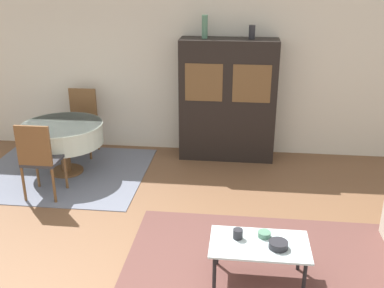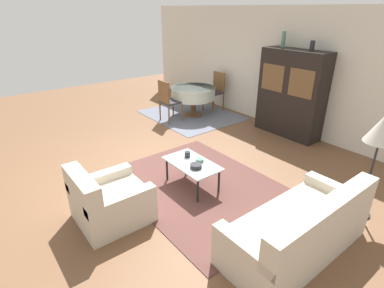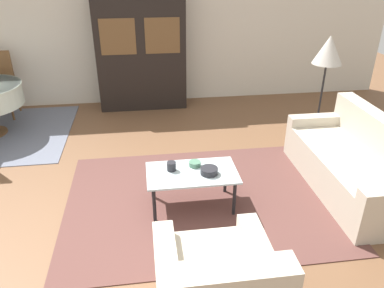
{
  "view_description": "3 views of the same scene",
  "coord_description": "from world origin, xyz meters",
  "px_view_note": "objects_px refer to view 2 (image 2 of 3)",
  "views": [
    {
      "loc": [
        0.74,
        -3.35,
        2.83
      ],
      "look_at": [
        0.2,
        1.4,
        0.95
      ],
      "focal_mm": 42.0,
      "sensor_mm": 36.0,
      "label": 1
    },
    {
      "loc": [
        4.24,
        -2.28,
        2.64
      ],
      "look_at": [
        0.97,
        0.27,
        0.75
      ],
      "focal_mm": 28.0,
      "sensor_mm": 36.0,
      "label": 2
    },
    {
      "loc": [
        0.52,
        -2.99,
        2.43
      ],
      "look_at": [
        0.97,
        0.27,
        0.75
      ],
      "focal_mm": 35.0,
      "sensor_mm": 36.0,
      "label": 3
    }
  ],
  "objects_px": {
    "dining_chair_far": "(216,89)",
    "vase_short": "(312,46)",
    "dining_chair_near": "(168,99)",
    "cup": "(187,154)",
    "bowl": "(196,166)",
    "vase_tall": "(283,39)",
    "bowl_small": "(200,160)",
    "display_cabinet": "(291,94)",
    "coffee_table": "(192,165)",
    "couch": "(299,231)",
    "armchair": "(108,201)",
    "floor_lamp": "(382,132)",
    "dining_table": "(193,93)"
  },
  "relations": [
    {
      "from": "vase_tall",
      "to": "vase_short",
      "type": "relative_size",
      "value": 1.69
    },
    {
      "from": "dining_chair_near",
      "to": "vase_tall",
      "type": "distance_m",
      "value": 2.96
    },
    {
      "from": "couch",
      "to": "bowl",
      "type": "distance_m",
      "value": 1.73
    },
    {
      "from": "vase_tall",
      "to": "couch",
      "type": "bearing_deg",
      "value": -47.93
    },
    {
      "from": "coffee_table",
      "to": "bowl",
      "type": "relative_size",
      "value": 5.23
    },
    {
      "from": "dining_chair_near",
      "to": "vase_tall",
      "type": "xyz_separation_m",
      "value": [
        1.96,
        1.69,
        1.44
      ]
    },
    {
      "from": "dining_chair_far",
      "to": "bowl",
      "type": "xyz_separation_m",
      "value": [
        2.93,
        -3.04,
        -0.13
      ]
    },
    {
      "from": "armchair",
      "to": "bowl",
      "type": "height_order",
      "value": "armchair"
    },
    {
      "from": "cup",
      "to": "vase_tall",
      "type": "xyz_separation_m",
      "value": [
        -0.59,
        3.01,
        1.56
      ]
    },
    {
      "from": "display_cabinet",
      "to": "cup",
      "type": "xyz_separation_m",
      "value": [
        0.23,
        -3.01,
        -0.46
      ]
    },
    {
      "from": "couch",
      "to": "cup",
      "type": "height_order",
      "value": "couch"
    },
    {
      "from": "dining_table",
      "to": "bowl_small",
      "type": "relative_size",
      "value": 9.2
    },
    {
      "from": "couch",
      "to": "coffee_table",
      "type": "distance_m",
      "value": 1.89
    },
    {
      "from": "couch",
      "to": "coffee_table",
      "type": "xyz_separation_m",
      "value": [
        -1.88,
        -0.1,
        0.08
      ]
    },
    {
      "from": "dining_chair_near",
      "to": "cup",
      "type": "height_order",
      "value": "dining_chair_near"
    },
    {
      "from": "floor_lamp",
      "to": "bowl_small",
      "type": "height_order",
      "value": "floor_lamp"
    },
    {
      "from": "bowl_small",
      "to": "dining_chair_near",
      "type": "bearing_deg",
      "value": 155.68
    },
    {
      "from": "dining_chair_near",
      "to": "floor_lamp",
      "type": "xyz_separation_m",
      "value": [
        4.78,
        0.02,
        0.65
      ]
    },
    {
      "from": "dining_chair_far",
      "to": "vase_tall",
      "type": "relative_size",
      "value": 3.09
    },
    {
      "from": "floor_lamp",
      "to": "bowl_small",
      "type": "distance_m",
      "value": 2.48
    },
    {
      "from": "coffee_table",
      "to": "cup",
      "type": "relative_size",
      "value": 9.8
    },
    {
      "from": "dining_table",
      "to": "vase_tall",
      "type": "height_order",
      "value": "vase_tall"
    },
    {
      "from": "dining_chair_far",
      "to": "vase_short",
      "type": "distance_m",
      "value": 2.98
    },
    {
      "from": "display_cabinet",
      "to": "vase_tall",
      "type": "distance_m",
      "value": 1.16
    },
    {
      "from": "vase_short",
      "to": "dining_chair_near",
      "type": "bearing_deg",
      "value": -147.41
    },
    {
      "from": "coffee_table",
      "to": "dining_chair_far",
      "type": "distance_m",
      "value": 4.07
    },
    {
      "from": "display_cabinet",
      "to": "cup",
      "type": "relative_size",
      "value": 19.58
    },
    {
      "from": "dining_chair_near",
      "to": "vase_tall",
      "type": "relative_size",
      "value": 3.09
    },
    {
      "from": "display_cabinet",
      "to": "bowl_small",
      "type": "bearing_deg",
      "value": -80.75
    },
    {
      "from": "display_cabinet",
      "to": "vase_short",
      "type": "height_order",
      "value": "vase_short"
    },
    {
      "from": "dining_chair_far",
      "to": "cup",
      "type": "height_order",
      "value": "dining_chair_far"
    },
    {
      "from": "armchair",
      "to": "coffee_table",
      "type": "xyz_separation_m",
      "value": [
        0.02,
        1.4,
        0.09
      ]
    },
    {
      "from": "couch",
      "to": "vase_short",
      "type": "xyz_separation_m",
      "value": [
        -2.0,
        2.97,
        1.67
      ]
    },
    {
      "from": "armchair",
      "to": "dining_chair_near",
      "type": "xyz_separation_m",
      "value": [
        -2.74,
        2.79,
        0.3
      ]
    },
    {
      "from": "armchair",
      "to": "bowl_small",
      "type": "distance_m",
      "value": 1.53
    },
    {
      "from": "coffee_table",
      "to": "bowl_small",
      "type": "bearing_deg",
      "value": 68.57
    },
    {
      "from": "display_cabinet",
      "to": "cup",
      "type": "bearing_deg",
      "value": -85.64
    },
    {
      "from": "display_cabinet",
      "to": "bowl_small",
      "type": "relative_size",
      "value": 14.93
    },
    {
      "from": "couch",
      "to": "floor_lamp",
      "type": "xyz_separation_m",
      "value": [
        0.14,
        1.3,
        0.95
      ]
    },
    {
      "from": "cup",
      "to": "bowl",
      "type": "height_order",
      "value": "cup"
    },
    {
      "from": "display_cabinet",
      "to": "cup",
      "type": "height_order",
      "value": "display_cabinet"
    },
    {
      "from": "coffee_table",
      "to": "cup",
      "type": "distance_m",
      "value": 0.23
    },
    {
      "from": "armchair",
      "to": "dining_chair_far",
      "type": "bearing_deg",
      "value": 121.99
    },
    {
      "from": "coffee_table",
      "to": "vase_short",
      "type": "height_order",
      "value": "vase_short"
    },
    {
      "from": "bowl",
      "to": "vase_tall",
      "type": "distance_m",
      "value": 3.63
    },
    {
      "from": "couch",
      "to": "display_cabinet",
      "type": "xyz_separation_m",
      "value": [
        -2.32,
        2.97,
        0.64
      ]
    },
    {
      "from": "bowl_small",
      "to": "cup",
      "type": "bearing_deg",
      "value": -167.9
    },
    {
      "from": "cup",
      "to": "bowl_small",
      "type": "bearing_deg",
      "value": 12.1
    },
    {
      "from": "dining_chair_near",
      "to": "vase_tall",
      "type": "bearing_deg",
      "value": 40.82
    },
    {
      "from": "bowl_small",
      "to": "vase_tall",
      "type": "relative_size",
      "value": 0.37
    }
  ]
}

